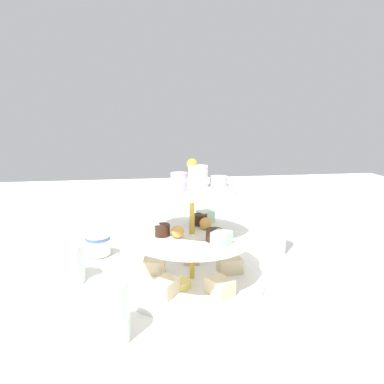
# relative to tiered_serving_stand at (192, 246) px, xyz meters

# --- Properties ---
(ground_plane) EXTENTS (2.40, 2.40, 0.00)m
(ground_plane) POSITION_rel_tiered_serving_stand_xyz_m (-0.00, 0.00, -0.08)
(ground_plane) COLOR silver
(tiered_serving_stand) EXTENTS (0.28, 0.28, 0.25)m
(tiered_serving_stand) POSITION_rel_tiered_serving_stand_xyz_m (0.00, 0.00, 0.00)
(tiered_serving_stand) COLOR white
(tiered_serving_stand) RESTS_ON ground_plane
(water_glass_tall_right) EXTENTS (0.07, 0.07, 0.13)m
(water_glass_tall_right) POSITION_rel_tiered_serving_stand_xyz_m (-0.13, 0.21, -0.01)
(water_glass_tall_right) COLOR silver
(water_glass_tall_right) RESTS_ON ground_plane
(water_glass_short_left) EXTENTS (0.06, 0.06, 0.08)m
(water_glass_short_left) POSITION_rel_tiered_serving_stand_xyz_m (-0.04, -0.24, -0.04)
(water_glass_short_left) COLOR silver
(water_glass_short_left) RESTS_ON ground_plane
(teacup_with_saucer) EXTENTS (0.09, 0.09, 0.05)m
(teacup_with_saucer) POSITION_rel_tiered_serving_stand_xyz_m (-0.17, -0.20, -0.05)
(teacup_with_saucer) COLOR white
(teacup_with_saucer) RESTS_ON ground_plane
(butter_knife_left) EXTENTS (0.13, 0.13, 0.00)m
(butter_knife_left) POSITION_rel_tiered_serving_stand_xyz_m (0.22, 0.19, -0.08)
(butter_knife_left) COLOR silver
(butter_knife_left) RESTS_ON ground_plane
(butter_knife_right) EXTENTS (0.06, 0.17, 0.00)m
(butter_knife_right) POSITION_rel_tiered_serving_stand_xyz_m (-0.30, -0.02, -0.08)
(butter_knife_right) COLOR silver
(butter_knife_right) RESTS_ON ground_plane
(water_glass_mid_back) EXTENTS (0.06, 0.06, 0.09)m
(water_glass_mid_back) POSITION_rel_tiered_serving_stand_xyz_m (0.16, -0.15, -0.03)
(water_glass_mid_back) COLOR silver
(water_glass_mid_back) RESTS_ON ground_plane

